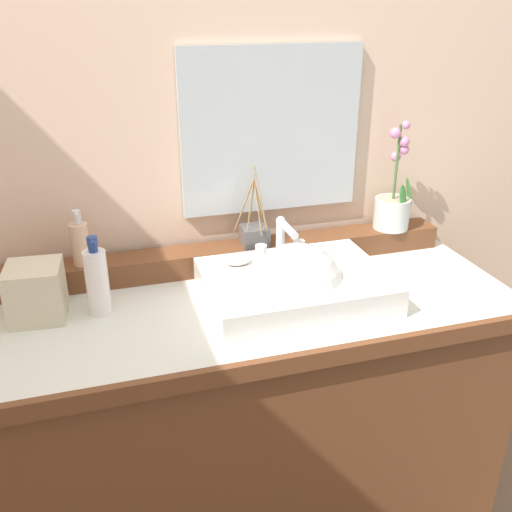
% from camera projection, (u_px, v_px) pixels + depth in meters
% --- Properties ---
extents(wall_back, '(3.44, 0.20, 2.48)m').
position_uv_depth(wall_back, '(196.00, 136.00, 1.67)').
color(wall_back, beige).
rests_on(wall_back, ground).
extents(vanity_cabinet, '(1.50, 0.56, 0.89)m').
position_uv_depth(vanity_cabinet, '(234.00, 435.00, 1.66)').
color(vanity_cabinet, brown).
rests_on(vanity_cabinet, ground).
extents(back_ledge, '(1.42, 0.10, 0.07)m').
position_uv_depth(back_ledge, '(212.00, 258.00, 1.65)').
color(back_ledge, brown).
rests_on(back_ledge, vanity_cabinet).
extents(sink_basin, '(0.46, 0.34, 0.27)m').
position_uv_depth(sink_basin, '(296.00, 287.00, 1.47)').
color(sink_basin, white).
rests_on(sink_basin, vanity_cabinet).
extents(soap_bar, '(0.07, 0.04, 0.02)m').
position_uv_depth(soap_bar, '(238.00, 260.00, 1.51)').
color(soap_bar, silver).
rests_on(soap_bar, sink_basin).
extents(potted_plant, '(0.12, 0.11, 0.33)m').
position_uv_depth(potted_plant, '(393.00, 205.00, 1.75)').
color(potted_plant, silver).
rests_on(potted_plant, back_ledge).
extents(soap_dispenser, '(0.05, 0.05, 0.15)m').
position_uv_depth(soap_dispenser, '(80.00, 243.00, 1.51)').
color(soap_dispenser, beige).
rests_on(soap_dispenser, back_ledge).
extents(reed_diffuser, '(0.10, 0.11, 0.24)m').
position_uv_depth(reed_diffuser, '(254.00, 234.00, 1.65)').
color(reed_diffuser, '#545251').
rests_on(reed_diffuser, back_ledge).
extents(lotion_bottle, '(0.06, 0.06, 0.21)m').
position_uv_depth(lotion_bottle, '(97.00, 281.00, 1.40)').
color(lotion_bottle, white).
rests_on(lotion_bottle, vanity_cabinet).
extents(tissue_box, '(0.14, 0.14, 0.14)m').
position_uv_depth(tissue_box, '(36.00, 292.00, 1.39)').
color(tissue_box, beige).
rests_on(tissue_box, vanity_cabinet).
extents(mirror, '(0.52, 0.02, 0.46)m').
position_uv_depth(mirror, '(272.00, 131.00, 1.61)').
color(mirror, silver).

